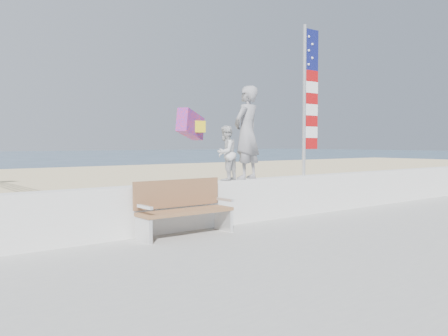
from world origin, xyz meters
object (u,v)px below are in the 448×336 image
(flag, at_px, (308,94))
(bench, at_px, (183,207))
(adult, at_px, (247,133))
(child, at_px, (226,153))

(flag, bearing_deg, bench, -173.17)
(flag, bearing_deg, adult, 179.99)
(adult, xyz_separation_m, flag, (1.89, -0.00, 0.93))
(adult, relative_size, flag, 0.56)
(adult, bearing_deg, bench, -4.44)
(adult, relative_size, child, 1.76)
(flag, bearing_deg, child, 179.99)
(adult, height_order, bench, adult)
(child, xyz_separation_m, flag, (2.45, -0.00, 1.35))
(bench, bearing_deg, flag, 6.83)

